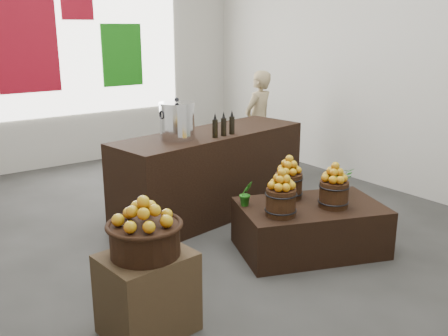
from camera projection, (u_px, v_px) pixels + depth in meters
ground at (193, 230)px, 5.46m from camera, size 7.00×7.00×0.00m
back_wall at (66, 37)px, 7.62m from camera, size 6.00×0.04×4.00m
back_opening at (85, 37)px, 7.78m from camera, size 3.20×0.02×2.40m
deco_red_left at (27, 44)px, 7.28m from camera, size 0.90×0.04×1.40m
deco_green_right at (122, 55)px, 8.20m from camera, size 0.70×0.04×1.00m
deco_red_upper at (77, 3)px, 7.58m from camera, size 0.50×0.04×0.50m
crate at (147, 293)px, 3.57m from camera, size 0.65×0.55×0.61m
wicker_basket at (145, 240)px, 3.46m from camera, size 0.49×0.49×0.22m
apples_in_basket at (144, 211)px, 3.40m from camera, size 0.38×0.38×0.20m
display_table at (310, 227)px, 4.92m from camera, size 1.59×1.29×0.48m
apple_bucket_front_left at (281, 202)px, 4.55m from camera, size 0.28×0.28×0.25m
apples_in_bucket_front_left at (282, 179)px, 4.49m from camera, size 0.21×0.21×0.19m
apple_bucket_front_right at (334, 194)px, 4.77m from camera, size 0.28×0.28×0.25m
apples_in_bucket_front_right at (335, 172)px, 4.71m from camera, size 0.21×0.21×0.19m
apple_bucket_rear at (288, 186)px, 5.02m from camera, size 0.28×0.28×0.25m
apples_in_bucket_rear at (289, 165)px, 4.96m from camera, size 0.21×0.21×0.19m
herb_garnish_right at (340, 181)px, 5.14m from camera, size 0.29×0.27×0.28m
herb_garnish_left at (246, 193)px, 4.81m from camera, size 0.15×0.12×0.25m
counter at (211, 174)px, 5.83m from camera, size 2.50×1.13×0.99m
stock_pot_left at (177, 122)px, 5.31m from camera, size 0.37×0.37×0.37m
oil_cruets at (226, 123)px, 5.50m from camera, size 0.27×0.11×0.27m
shopper at (258, 122)px, 7.53m from camera, size 0.64×0.50×1.53m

